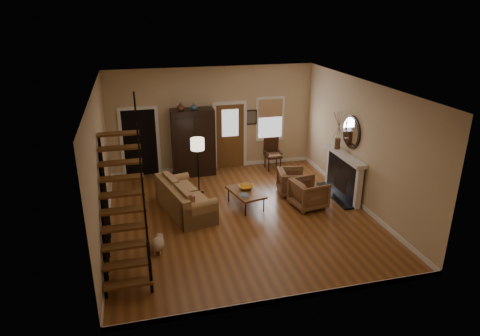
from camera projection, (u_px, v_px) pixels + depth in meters
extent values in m
plane|color=brown|center=(240.00, 216.00, 10.95)|extent=(7.00, 7.00, 0.00)
plane|color=white|center=(240.00, 87.00, 9.76)|extent=(7.00, 7.00, 0.00)
cube|color=#D0B285|center=(213.00, 119.00, 13.52)|extent=(6.50, 0.04, 3.30)
cube|color=#D0B285|center=(100.00, 167.00, 9.60)|extent=(0.04, 7.00, 3.30)
cube|color=#D0B285|center=(361.00, 145.00, 11.10)|extent=(0.04, 7.00, 3.30)
cube|color=black|center=(140.00, 142.00, 13.34)|extent=(1.00, 0.36, 2.10)
cube|color=brown|center=(230.00, 137.00, 13.84)|extent=(0.90, 0.06, 2.10)
cube|color=silver|center=(270.00, 119.00, 13.96)|extent=(0.96, 0.06, 1.46)
cube|color=black|center=(344.00, 176.00, 11.91)|extent=(0.24, 1.60, 1.15)
cube|color=white|center=(344.00, 155.00, 11.67)|extent=(0.30, 1.95, 0.10)
cylinder|color=silver|center=(351.00, 132.00, 11.47)|extent=(0.05, 0.90, 0.90)
imported|color=#4C2619|center=(180.00, 107.00, 12.66)|extent=(0.24, 0.24, 0.25)
imported|color=#334C60|center=(194.00, 106.00, 12.76)|extent=(0.20, 0.20, 0.21)
imported|color=orange|center=(246.00, 187.00, 11.43)|extent=(0.39, 0.39, 0.10)
imported|color=brown|center=(309.00, 194.00, 11.28)|extent=(0.96, 0.94, 0.77)
imported|color=brown|center=(292.00, 182.00, 12.09)|extent=(0.91, 0.89, 0.72)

